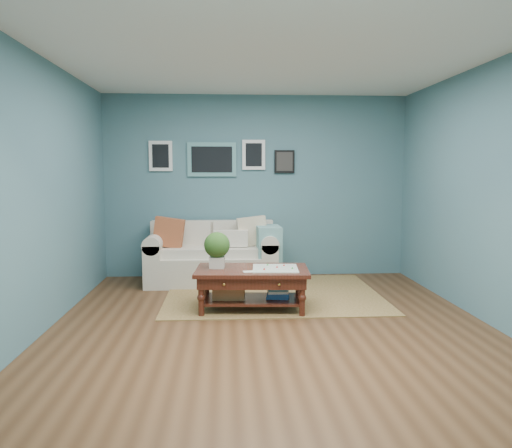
{
  "coord_description": "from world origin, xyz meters",
  "views": [
    {
      "loc": [
        -0.46,
        -4.98,
        1.58
      ],
      "look_at": [
        -0.09,
        1.0,
        0.94
      ],
      "focal_mm": 35.0,
      "sensor_mm": 36.0,
      "label": 1
    }
  ],
  "objects": [
    {
      "name": "area_rug",
      "position": [
        0.14,
        1.28,
        0.01
      ],
      "size": [
        2.7,
        2.16,
        0.01
      ],
      "primitive_type": "cube",
      "color": "brown",
      "rests_on": "ground"
    },
    {
      "name": "loveseat",
      "position": [
        -0.58,
        2.02,
        0.39
      ],
      "size": [
        1.87,
        0.85,
        0.96
      ],
      "color": "beige",
      "rests_on": "ground"
    },
    {
      "name": "room_shell",
      "position": [
        -0.01,
        0.06,
        1.36
      ],
      "size": [
        5.0,
        5.02,
        2.7
      ],
      "color": "brown",
      "rests_on": "ground"
    },
    {
      "name": "coffee_table",
      "position": [
        -0.23,
        0.6,
        0.39
      ],
      "size": [
        1.32,
        0.82,
        0.89
      ],
      "rotation": [
        0.0,
        0.0,
        -0.07
      ],
      "color": "#36160B",
      "rests_on": "ground"
    }
  ]
}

